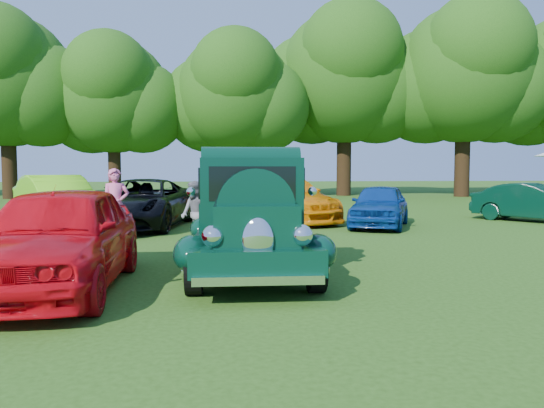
{
  "coord_description": "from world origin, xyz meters",
  "views": [
    {
      "loc": [
        -0.11,
        -8.71,
        1.85
      ],
      "look_at": [
        0.79,
        2.03,
        1.1
      ],
      "focal_mm": 35.0,
      "sensor_mm": 36.0,
      "label": 1
    }
  ],
  "objects": [
    {
      "name": "tree_line",
      "position": [
        2.63,
        24.06,
        6.86
      ],
      "size": [
        63.48,
        10.29,
        11.87
      ],
      "color": "#322010",
      "rests_on": "ground"
    },
    {
      "name": "ground",
      "position": [
        0.0,
        0.0,
        0.0
      ],
      "size": [
        120.0,
        120.0,
        0.0
      ],
      "primitive_type": "plane",
      "color": "#264911",
      "rests_on": "ground"
    },
    {
      "name": "back_car_black",
      "position": [
        -2.74,
        7.72,
        0.74
      ],
      "size": [
        3.24,
        5.66,
        1.49
      ],
      "primitive_type": "imported",
      "rotation": [
        0.0,
        0.0,
        -0.15
      ],
      "color": "black",
      "rests_on": "ground"
    },
    {
      "name": "red_convertible",
      "position": [
        -2.65,
        -0.57,
        0.8
      ],
      "size": [
        2.02,
        4.75,
        1.6
      ],
      "primitive_type": "imported",
      "rotation": [
        0.0,
        0.0,
        0.03
      ],
      "color": "red",
      "rests_on": "ground"
    },
    {
      "name": "spectator_grey",
      "position": [
        -0.89,
        3.76,
        0.77
      ],
      "size": [
        0.88,
        0.94,
        1.53
      ],
      "primitive_type": "imported",
      "rotation": [
        0.0,
        0.0,
        -1.02
      ],
      "color": "slate",
      "rests_on": "ground"
    },
    {
      "name": "back_car_orange",
      "position": [
        1.82,
        9.29,
        0.77
      ],
      "size": [
        3.78,
        5.74,
        1.55
      ],
      "primitive_type": "imported",
      "rotation": [
        0.0,
        0.0,
        0.33
      ],
      "color": "orange",
      "rests_on": "ground"
    },
    {
      "name": "spectator_pink",
      "position": [
        -2.9,
        4.73,
        0.91
      ],
      "size": [
        0.76,
        0.6,
        1.82
      ],
      "primitive_type": "imported",
      "rotation": [
        0.0,
        0.0,
        0.27
      ],
      "color": "#D4578A",
      "rests_on": "ground"
    },
    {
      "name": "back_car_blue",
      "position": [
        4.58,
        7.35,
        0.67
      ],
      "size": [
        2.97,
        4.22,
        1.33
      ],
      "primitive_type": "imported",
      "rotation": [
        0.0,
        0.0,
        -0.4
      ],
      "color": "navy",
      "rests_on": "ground"
    },
    {
      "name": "hero_pickup",
      "position": [
        0.29,
        0.67,
        0.87
      ],
      "size": [
        2.39,
        5.13,
        2.01
      ],
      "color": "black",
      "rests_on": "ground"
    },
    {
      "name": "back_car_green",
      "position": [
        10.26,
        8.46,
        0.65
      ],
      "size": [
        3.51,
        3.95,
        1.3
      ],
      "primitive_type": "imported",
      "rotation": [
        0.0,
        0.0,
        0.66
      ],
      "color": "black",
      "rests_on": "ground"
    },
    {
      "name": "back_car_lime",
      "position": [
        -5.71,
        9.15,
        0.8
      ],
      "size": [
        4.06,
        4.97,
        1.59
      ],
      "primitive_type": "imported",
      "rotation": [
        0.0,
        0.0,
        0.58
      ],
      "color": "#66C81A",
      "rests_on": "ground"
    }
  ]
}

